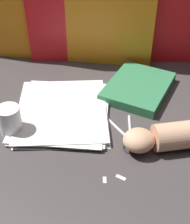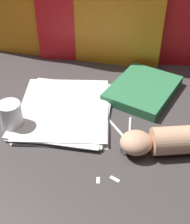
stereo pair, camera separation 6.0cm
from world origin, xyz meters
The scene contains 8 objects.
ground_plane centered at (0.00, 0.00, 0.00)m, with size 6.00×6.00×0.00m, color #3D3838.
paper_stack centered at (-0.11, 0.10, 0.01)m, with size 0.32×0.36×0.02m.
book_closed centered at (0.15, 0.24, 0.02)m, with size 0.29×0.32×0.03m.
scissors centered at (0.11, -0.03, 0.00)m, with size 0.12×0.18×0.01m.
hand_forearm centered at (0.24, -0.04, 0.04)m, with size 0.31×0.14×0.08m.
paper_scrap_near centered at (0.04, -0.18, 0.00)m, with size 0.01×0.02×0.00m.
paper_scrap_mid centered at (0.08, -0.17, 0.00)m, with size 0.03×0.02×0.00m.
mug centered at (-0.25, 0.00, 0.05)m, with size 0.07×0.07×0.09m.
Camera 1 is at (0.03, -0.70, 0.65)m, focal length 50.00 mm.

